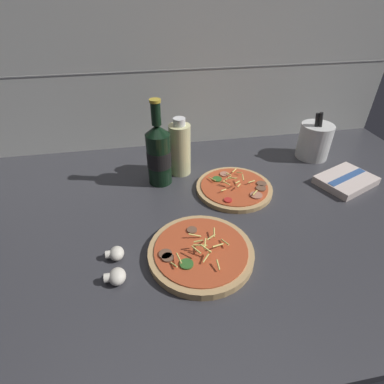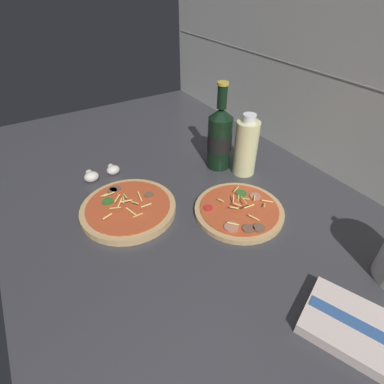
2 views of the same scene
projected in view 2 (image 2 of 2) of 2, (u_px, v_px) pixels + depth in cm
name	position (u px, v px, depth cm)	size (l,w,h in cm)	color
counter_slab	(184.00, 207.00, 81.94)	(160.00, 90.00, 2.50)	#38383D
tile_backsplash	(323.00, 73.00, 83.48)	(160.00, 1.13, 60.00)	silver
pizza_near	(128.00, 208.00, 77.84)	(24.63, 24.63, 5.21)	tan
pizza_far	(239.00, 210.00, 77.61)	(23.10, 23.10, 4.71)	tan
beer_bottle	(220.00, 138.00, 90.47)	(7.41, 7.41, 26.47)	black
oil_bottle	(246.00, 147.00, 88.31)	(6.86, 6.86, 18.88)	beige
mushroom_left	(113.00, 170.00, 91.94)	(4.16, 3.96, 2.78)	white
mushroom_right	(91.00, 176.00, 88.86)	(4.52, 4.31, 3.02)	white
dish_towel	(355.00, 328.00, 52.12)	(20.41, 17.93, 2.56)	beige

